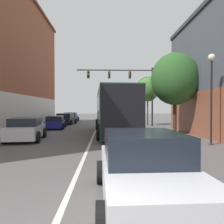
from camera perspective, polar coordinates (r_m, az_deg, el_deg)
lane_center_line at (r=15.44m, az=-4.98°, el=-6.45°), size 0.14×38.54×0.01m
bus at (r=16.91m, az=0.56°, el=0.66°), size 3.21×10.54×3.39m
hatchback_foreground at (r=4.86m, az=8.44°, el=-14.63°), size 2.15×4.15×1.47m
parked_car_left_near at (r=27.87m, az=-11.94°, el=-1.82°), size 2.39×4.30×1.37m
parked_car_left_mid at (r=14.60m, az=-21.54°, el=-4.28°), size 2.37×4.00×1.40m
parked_car_left_far at (r=33.29m, az=-10.65°, el=-1.36°), size 2.06×4.33×1.37m
parked_car_left_distant at (r=22.30m, az=-14.59°, el=-2.66°), size 2.23×4.49×1.24m
traffic_signal_gantry at (r=24.84m, az=4.01°, el=7.74°), size 8.58×0.36×6.59m
street_lamp at (r=13.09m, az=24.55°, el=6.48°), size 0.39×0.39×4.95m
street_tree_near at (r=17.39m, az=16.13°, el=8.27°), size 3.60×3.24×6.21m
street_tree_far at (r=25.99m, az=9.29°, el=5.94°), size 2.67×2.40×5.73m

